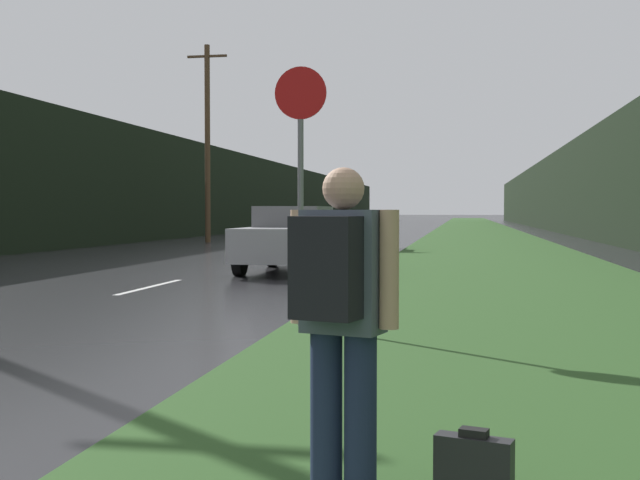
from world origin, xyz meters
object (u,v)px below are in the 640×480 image
(hitchhiker_with_backpack, at_px, (340,311))
(suitcase, at_px, (474,469))
(stop_sign, at_px, (301,173))
(car_passing_near, at_px, (293,238))
(car_passing_far, at_px, (353,231))

(hitchhiker_with_backpack, relative_size, suitcase, 4.17)
(stop_sign, relative_size, hitchhiker_with_backpack, 1.94)
(suitcase, distance_m, car_passing_near, 14.77)
(car_passing_near, bearing_deg, car_passing_far, -90.00)
(suitcase, xyz_separation_m, car_passing_near, (-3.94, 14.22, 0.60))
(suitcase, bearing_deg, car_passing_near, 120.83)
(stop_sign, xyz_separation_m, car_passing_far, (-1.98, 19.06, -1.16))
(car_passing_near, bearing_deg, suitcase, 105.48)
(stop_sign, height_order, car_passing_near, stop_sign)
(stop_sign, bearing_deg, car_passing_far, 95.94)
(hitchhiker_with_backpack, xyz_separation_m, car_passing_near, (-3.31, 14.34, -0.15))
(car_passing_far, bearing_deg, suitcase, 99.12)
(stop_sign, xyz_separation_m, car_passing_near, (-1.98, 8.75, -1.07))
(car_passing_near, bearing_deg, hitchhiker_with_backpack, 103.02)
(car_passing_near, distance_m, car_passing_far, 10.31)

